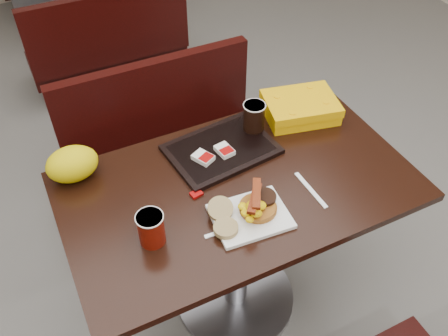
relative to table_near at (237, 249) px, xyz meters
name	(u,v)px	position (x,y,z in m)	size (l,w,h in m)	color
floor	(235,298)	(0.00, 0.00, -0.38)	(6.00, 7.00, 0.01)	slate
table_near	(237,249)	(0.00, 0.00, 0.00)	(1.20, 0.70, 0.75)	black
bench_near_n	(172,146)	(0.00, 0.70, -0.02)	(1.00, 0.46, 0.72)	black
bench_far_s	(104,35)	(0.00, 1.90, -0.02)	(1.00, 0.46, 0.72)	black
platter	(250,216)	(-0.04, -0.15, 0.38)	(0.24, 0.19, 0.01)	white
pancake_stack	(258,207)	(0.00, -0.14, 0.40)	(0.12, 0.12, 0.03)	#9B5119
sausage_patty	(264,197)	(0.03, -0.13, 0.42)	(0.08, 0.08, 0.01)	black
scrambled_eggs	(253,208)	(-0.04, -0.16, 0.44)	(0.08, 0.07, 0.04)	yellow
bacon_strips	(255,198)	(-0.02, -0.15, 0.47)	(0.14, 0.06, 0.01)	#421204
muffin_bottom	(226,228)	(-0.13, -0.17, 0.40)	(0.08, 0.08, 0.02)	#A28955
muffin_top	(220,209)	(-0.12, -0.10, 0.41)	(0.08, 0.08, 0.02)	#A28955
coffee_cup_near	(151,229)	(-0.35, -0.10, 0.43)	(0.08, 0.08, 0.11)	#961305
fork	(220,232)	(-0.15, -0.16, 0.38)	(0.14, 0.03, 0.00)	white
knife	(311,190)	(0.20, -0.13, 0.38)	(0.18, 0.01, 0.00)	white
condiment_ketchup	(196,194)	(-0.15, 0.02, 0.38)	(0.04, 0.03, 0.01)	#8C0504
tray	(221,149)	(0.02, 0.17, 0.38)	(0.38, 0.27, 0.02)	black
hashbrown_sleeve_left	(203,158)	(-0.07, 0.15, 0.40)	(0.05, 0.07, 0.02)	silver
hashbrown_sleeve_right	(224,150)	(0.02, 0.15, 0.40)	(0.05, 0.07, 0.02)	silver
coffee_cup_far	(254,117)	(0.18, 0.22, 0.45)	(0.08, 0.08, 0.11)	black
clamshell	(300,107)	(0.39, 0.23, 0.41)	(0.28, 0.21, 0.07)	#E2A203
paper_bag	(72,164)	(-0.49, 0.28, 0.44)	(0.18, 0.13, 0.12)	#D6C607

